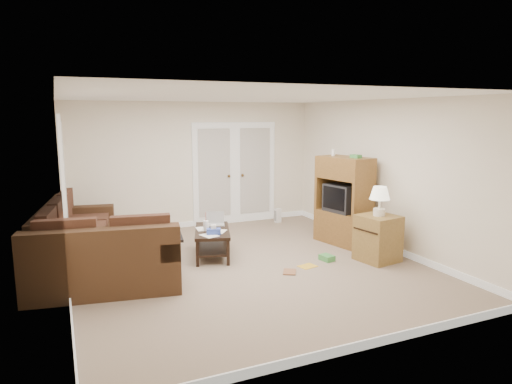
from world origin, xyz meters
name	(u,v)px	position (x,y,z in m)	size (l,w,h in m)	color
floor	(247,266)	(0.00, 0.00, 0.00)	(5.50, 5.50, 0.00)	gray
ceiling	(247,97)	(0.00, 0.00, 2.50)	(5.00, 5.50, 0.02)	white
wall_left	(61,196)	(-2.50, 0.00, 1.25)	(0.02, 5.50, 2.50)	white
wall_right	(385,175)	(2.50, 0.00, 1.25)	(0.02, 5.50, 2.50)	white
wall_back	(195,165)	(0.00, 2.75, 1.25)	(5.00, 0.02, 2.50)	white
wall_front	(362,226)	(0.00, -2.75, 1.25)	(5.00, 0.02, 2.50)	white
baseboards	(247,263)	(0.00, 0.00, 0.05)	(5.00, 5.50, 0.10)	white
french_doors	(235,174)	(0.85, 2.71, 1.04)	(1.80, 0.05, 2.13)	white
window_left	(62,164)	(-2.46, 1.00, 1.55)	(0.05, 1.92, 1.42)	white
sectional_sofa	(88,250)	(-2.20, 0.62, 0.35)	(2.06, 3.16, 0.89)	#432B1A
coffee_table	(213,241)	(-0.31, 0.70, 0.24)	(0.83, 1.18, 0.73)	black
tv_armoire	(344,200)	(2.03, 0.48, 0.77)	(0.71, 1.04, 1.64)	brown
side_cabinet	(378,234)	(1.96, -0.56, 0.42)	(0.64, 0.64, 1.17)	olive
space_heater	(278,215)	(1.67, 2.35, 0.15)	(0.12, 0.10, 0.30)	white
floor_magazine	(308,266)	(0.82, -0.38, 0.00)	(0.26, 0.20, 0.01)	gold
floor_greenbox	(327,258)	(1.24, -0.25, 0.04)	(0.16, 0.22, 0.09)	#439446
floor_book	(283,272)	(0.37, -0.46, 0.01)	(0.18, 0.25, 0.02)	brown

